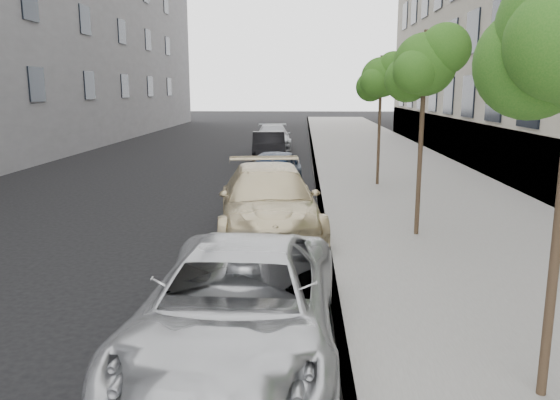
# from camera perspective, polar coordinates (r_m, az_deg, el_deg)

# --- Properties ---
(sidewalk) EXTENTS (6.40, 72.00, 0.14)m
(sidewalk) POSITION_cam_1_polar(r_m,az_deg,el_deg) (28.27, 9.80, 4.80)
(sidewalk) COLOR gray
(sidewalk) RESTS_ON ground
(curb) EXTENTS (0.15, 72.00, 0.14)m
(curb) POSITION_cam_1_polar(r_m,az_deg,el_deg) (28.04, 3.43, 4.89)
(curb) COLOR #9E9B93
(curb) RESTS_ON ground
(tree_mid) EXTENTS (1.67, 1.47, 4.48)m
(tree_mid) POSITION_cam_1_polar(r_m,az_deg,el_deg) (12.13, 15.02, 13.51)
(tree_mid) COLOR #38281C
(tree_mid) RESTS_ON sidewalk
(tree_far) EXTENTS (1.66, 1.46, 4.35)m
(tree_far) POSITION_cam_1_polar(r_m,az_deg,el_deg) (18.53, 10.60, 12.48)
(tree_far) COLOR #38281C
(tree_far) RESTS_ON sidewalk
(minivan) EXTENTS (2.48, 5.12, 1.40)m
(minivan) POSITION_cam_1_polar(r_m,az_deg,el_deg) (6.77, -4.34, -11.07)
(minivan) COLOR silver
(minivan) RESTS_ON ground
(suv) EXTENTS (2.79, 5.63, 1.57)m
(suv) POSITION_cam_1_polar(r_m,az_deg,el_deg) (12.40, -1.18, -0.17)
(suv) COLOR beige
(suv) RESTS_ON ground
(sedan_blue) EXTENTS (2.03, 4.12, 1.35)m
(sedan_blue) POSITION_cam_1_polar(r_m,az_deg,el_deg) (17.63, -0.74, 2.97)
(sedan_blue) COLOR #101E36
(sedan_blue) RESTS_ON ground
(sedan_black) EXTENTS (1.75, 4.25, 1.37)m
(sedan_black) POSITION_cam_1_polar(r_m,az_deg,el_deg) (24.98, -1.20, 5.51)
(sedan_black) COLOR black
(sedan_black) RESTS_ON ground
(sedan_rear) EXTENTS (2.23, 4.85, 1.37)m
(sedan_rear) POSITION_cam_1_polar(r_m,az_deg,el_deg) (30.16, -0.76, 6.55)
(sedan_rear) COLOR #ABAEB3
(sedan_rear) RESTS_ON ground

